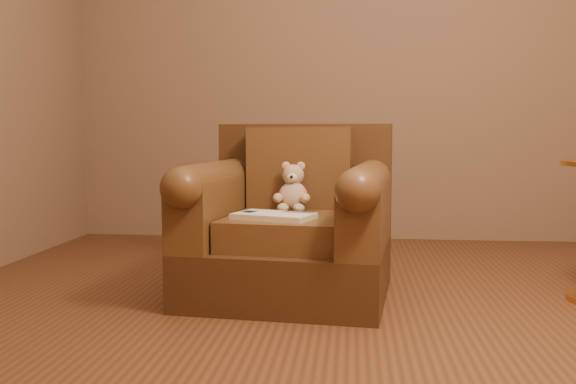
# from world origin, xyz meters

# --- Properties ---
(floor) EXTENTS (4.00, 4.00, 0.00)m
(floor) POSITION_xyz_m (0.00, 0.00, 0.00)
(floor) COLOR brown
(floor) RESTS_ON ground
(armchair) EXTENTS (0.99, 0.95, 0.81)m
(armchair) POSITION_xyz_m (-0.29, 0.35, 0.31)
(armchair) COLOR #412915
(armchair) RESTS_ON floor
(teddy_bear) EXTENTS (0.18, 0.20, 0.24)m
(teddy_bear) POSITION_xyz_m (-0.29, 0.42, 0.48)
(teddy_bear) COLOR tan
(teddy_bear) RESTS_ON armchair
(guidebook) EXTENTS (0.39, 0.30, 0.03)m
(guidebook) POSITION_xyz_m (-0.35, 0.14, 0.40)
(guidebook) COLOR beige
(guidebook) RESTS_ON armchair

